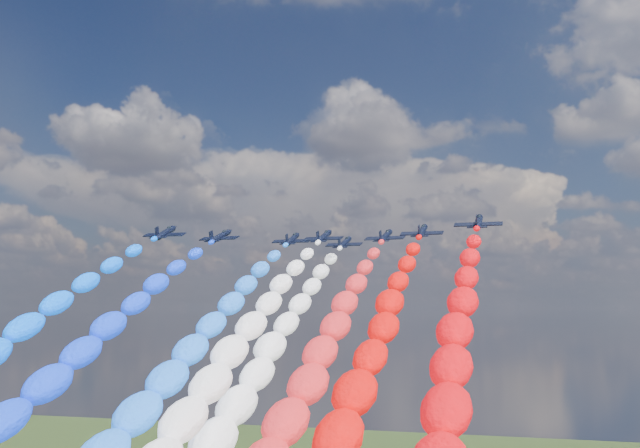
% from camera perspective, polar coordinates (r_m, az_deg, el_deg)
% --- Properties ---
extents(jet_0, '(9.41, 12.33, 6.26)m').
position_cam_1_polar(jet_0, '(158.79, -11.68, -0.66)').
color(jet_0, black).
extents(jet_1, '(9.44, 12.35, 6.26)m').
position_cam_1_polar(jet_1, '(164.81, -7.60, -0.95)').
color(jet_1, black).
extents(trail_1, '(6.87, 108.16, 56.50)m').
position_cam_1_polar(trail_1, '(116.04, -18.96, -11.46)').
color(trail_1, '#0F33DE').
extents(jet_2, '(8.98, 12.03, 6.26)m').
position_cam_1_polar(jet_2, '(170.32, -2.13, -1.18)').
color(jet_2, black).
extents(trail_2, '(6.87, 108.16, 56.50)m').
position_cam_1_polar(trail_2, '(118.79, -10.65, -11.57)').
color(trail_2, blue).
extents(jet_3, '(9.10, 12.11, 6.26)m').
position_cam_1_polar(jet_3, '(163.99, 0.29, -0.98)').
color(jet_3, black).
extents(trail_3, '(6.87, 108.16, 56.50)m').
position_cam_1_polar(trail_3, '(111.54, -7.54, -11.96)').
color(trail_3, white).
extents(jet_4, '(9.25, 12.22, 6.26)m').
position_cam_1_polar(jet_4, '(179.53, 1.88, -1.45)').
color(jet_4, black).
extents(trail_4, '(6.87, 108.16, 56.50)m').
position_cam_1_polar(trail_4, '(126.41, -4.29, -11.34)').
color(trail_4, silver).
extents(jet_5, '(9.41, 12.33, 6.26)m').
position_cam_1_polar(jet_5, '(163.50, 5.00, -0.94)').
color(jet_5, black).
extents(trail_5, '(6.87, 108.16, 56.50)m').
position_cam_1_polar(trail_5, '(109.52, -0.49, -12.12)').
color(trail_5, red).
extents(jet_6, '(8.70, 11.82, 6.26)m').
position_cam_1_polar(jet_6, '(153.82, 7.78, -0.56)').
color(jet_6, black).
extents(trail_6, '(6.87, 108.16, 56.50)m').
position_cam_1_polar(trail_6, '(99.21, 3.35, -12.71)').
color(trail_6, red).
extents(jet_7, '(8.65, 11.78, 6.26)m').
position_cam_1_polar(jet_7, '(139.15, 11.96, 0.14)').
color(jet_7, black).
extents(trail_7, '(6.87, 108.16, 56.50)m').
position_cam_1_polar(trail_7, '(83.91, 9.66, -13.78)').
color(trail_7, red).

